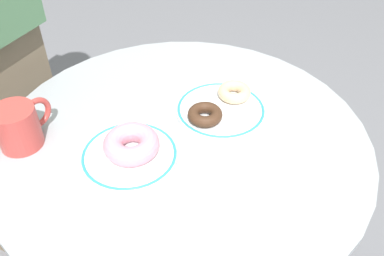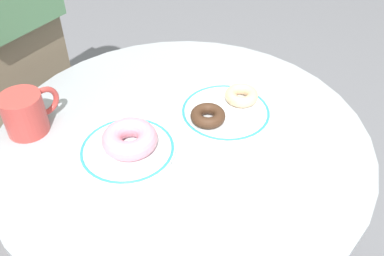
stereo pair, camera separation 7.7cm
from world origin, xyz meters
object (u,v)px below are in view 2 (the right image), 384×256
at_px(cafe_table, 184,204).
at_px(donut_pink_frosted, 130,139).
at_px(plate_left, 128,150).
at_px(plate_right, 226,112).
at_px(coffee_mug, 26,113).
at_px(paper_napkin, 276,192).
at_px(donut_glazed, 241,95).
at_px(donut_chocolate, 208,116).

distance_m(cafe_table, donut_pink_frosted, 0.28).
distance_m(cafe_table, plate_left, 0.26).
bearing_deg(plate_right, coffee_mug, 143.15).
relative_size(donut_pink_frosted, paper_napkin, 0.75).
height_order(donut_glazed, coffee_mug, coffee_mug).
height_order(donut_pink_frosted, coffee_mug, coffee_mug).
height_order(cafe_table, plate_left, plate_left).
xyz_separation_m(cafe_table, donut_chocolate, (0.06, -0.01, 0.25)).
xyz_separation_m(cafe_table, donut_glazed, (0.17, -0.01, 0.25)).
relative_size(cafe_table, donut_pink_frosted, 7.10).
bearing_deg(coffee_mug, donut_glazed, -32.77).
distance_m(plate_left, coffee_mug, 0.23).
height_order(plate_left, coffee_mug, coffee_mug).
relative_size(plate_left, donut_glazed, 2.56).
distance_m(donut_chocolate, paper_napkin, 0.22).
relative_size(donut_glazed, coffee_mug, 0.59).
distance_m(plate_right, donut_pink_frosted, 0.23).
height_order(plate_left, donut_pink_frosted, donut_pink_frosted).
distance_m(plate_right, paper_napkin, 0.24).
bearing_deg(plate_left, paper_napkin, -64.45).
bearing_deg(donut_pink_frosted, donut_chocolate, -16.31).
bearing_deg(donut_chocolate, donut_pink_frosted, 163.69).
bearing_deg(donut_chocolate, plate_right, -3.78).
xyz_separation_m(cafe_table, coffee_mug, (-0.22, 0.23, 0.27)).
bearing_deg(donut_glazed, cafe_table, 175.18).
xyz_separation_m(donut_chocolate, coffee_mug, (-0.28, 0.25, 0.02)).
relative_size(plate_right, donut_pink_frosted, 1.80).
bearing_deg(donut_glazed, plate_right, -178.25).
bearing_deg(cafe_table, donut_glazed, -4.82).
bearing_deg(coffee_mug, donut_chocolate, -41.23).
bearing_deg(plate_left, cafe_table, -18.26).
bearing_deg(cafe_table, coffee_mug, 133.16).
distance_m(plate_right, coffee_mug, 0.42).
bearing_deg(donut_glazed, donut_pink_frosted, 169.41).
bearing_deg(cafe_table, donut_pink_frosted, 160.82).
xyz_separation_m(plate_left, donut_chocolate, (0.17, -0.05, 0.02)).
relative_size(donut_pink_frosted, coffee_mug, 0.87).
xyz_separation_m(plate_right, donut_pink_frosted, (-0.22, 0.05, 0.02)).
xyz_separation_m(donut_glazed, donut_chocolate, (-0.10, 0.00, 0.00)).
relative_size(plate_right, paper_napkin, 1.36).
bearing_deg(plate_right, donut_glazed, 1.75).
relative_size(donut_glazed, paper_napkin, 0.51).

